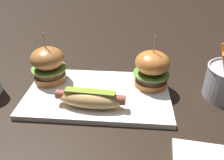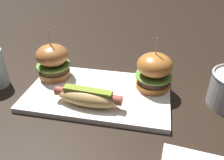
% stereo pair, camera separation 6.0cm
% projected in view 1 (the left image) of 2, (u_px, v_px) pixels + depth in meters
% --- Properties ---
extents(ground_plane, '(3.00, 3.00, 0.00)m').
position_uv_depth(ground_plane, '(98.00, 96.00, 0.63)').
color(ground_plane, black).
extents(platter_main, '(0.39, 0.23, 0.01)m').
position_uv_depth(platter_main, '(98.00, 94.00, 0.63)').
color(platter_main, white).
rests_on(platter_main, ground).
extents(hot_dog, '(0.17, 0.07, 0.05)m').
position_uv_depth(hot_dog, '(90.00, 98.00, 0.56)').
color(hot_dog, tan).
rests_on(hot_dog, platter_main).
extents(slider_left, '(0.10, 0.10, 0.15)m').
position_uv_depth(slider_left, '(48.00, 64.00, 0.65)').
color(slider_left, '#AB6932').
rests_on(slider_left, platter_main).
extents(slider_right, '(0.10, 0.10, 0.15)m').
position_uv_depth(slider_right, '(152.00, 69.00, 0.63)').
color(slider_right, '#BE6F2F').
rests_on(slider_right, platter_main).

